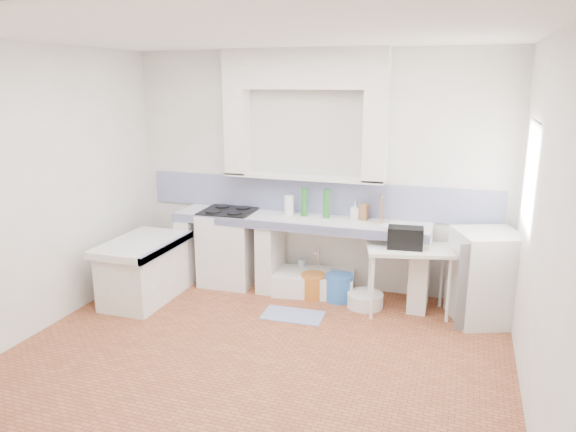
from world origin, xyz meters
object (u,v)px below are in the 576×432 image
(sink, at_px, (314,284))
(side_table, at_px, (408,281))
(stove, at_px, (229,248))
(fridge, at_px, (486,277))

(sink, xyz_separation_m, side_table, (1.11, -0.23, 0.25))
(sink, bearing_deg, stove, 171.09)
(side_table, bearing_deg, stove, 160.67)
(side_table, height_order, fridge, fridge)
(sink, relative_size, fridge, 0.98)
(stove, height_order, fridge, fridge)
(side_table, bearing_deg, sink, 155.12)
(fridge, bearing_deg, side_table, 163.57)
(sink, bearing_deg, side_table, -20.21)
(stove, height_order, side_table, stove)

